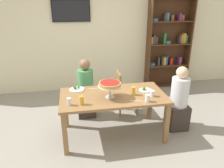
# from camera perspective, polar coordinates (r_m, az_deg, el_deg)

# --- Properties ---
(ground_plane) EXTENTS (12.00, 12.00, 0.00)m
(ground_plane) POSITION_cam_1_polar(r_m,az_deg,el_deg) (3.88, 0.27, -12.85)
(ground_plane) COLOR gray
(rear_partition) EXTENTS (8.00, 0.12, 2.80)m
(rear_partition) POSITION_cam_1_polar(r_m,az_deg,el_deg) (5.44, -4.10, 13.15)
(rear_partition) COLOR beige
(rear_partition) RESTS_ON ground_plane
(dining_table) EXTENTS (1.69, 0.89, 0.74)m
(dining_table) POSITION_cam_1_polar(r_m,az_deg,el_deg) (3.56, 0.29, -4.16)
(dining_table) COLOR olive
(dining_table) RESTS_ON ground_plane
(bookshelf) EXTENTS (1.10, 0.30, 2.21)m
(bookshelf) POSITION_cam_1_polar(r_m,az_deg,el_deg) (5.79, 14.40, 10.23)
(bookshelf) COLOR #4C2D19
(bookshelf) RESTS_ON ground_plane
(television) EXTENTS (0.86, 0.05, 0.48)m
(television) POSITION_cam_1_polar(r_m,az_deg,el_deg) (5.26, -10.63, 18.26)
(television) COLOR black
(diner_head_east) EXTENTS (0.34, 0.34, 1.15)m
(diner_head_east) POSITION_cam_1_polar(r_m,az_deg,el_deg) (3.99, 16.93, -4.73)
(diner_head_east) COLOR #382D28
(diner_head_east) RESTS_ON ground_plane
(diner_far_left) EXTENTS (0.34, 0.34, 1.15)m
(diner_far_left) POSITION_cam_1_polar(r_m,az_deg,el_deg) (4.25, -6.80, -2.19)
(diner_far_left) COLOR #382D28
(diner_far_left) RESTS_ON ground_plane
(chair_far_right) EXTENTS (0.40, 0.40, 0.87)m
(chair_far_right) POSITION_cam_1_polar(r_m,az_deg,el_deg) (4.33, 3.06, -1.72)
(chair_far_right) COLOR olive
(chair_far_right) RESTS_ON ground_plane
(deep_dish_pizza_stand) EXTENTS (0.37, 0.37, 0.25)m
(deep_dish_pizza_stand) POSITION_cam_1_polar(r_m,az_deg,el_deg) (3.35, -0.56, -0.23)
(deep_dish_pizza_stand) COLOR silver
(deep_dish_pizza_stand) RESTS_ON dining_table
(salad_plate_near_diner) EXTENTS (0.21, 0.21, 0.06)m
(salad_plate_near_diner) POSITION_cam_1_polar(r_m,az_deg,el_deg) (3.72, 8.63, -1.47)
(salad_plate_near_diner) COLOR white
(salad_plate_near_diner) RESTS_ON dining_table
(salad_plate_far_diner) EXTENTS (0.25, 0.25, 0.07)m
(salad_plate_far_diner) POSITION_cam_1_polar(r_m,az_deg,el_deg) (3.75, -9.20, -1.28)
(salad_plate_far_diner) COLOR white
(salad_plate_far_diner) RESTS_ON dining_table
(beer_glass_amber_tall) EXTENTS (0.07, 0.07, 0.13)m
(beer_glass_amber_tall) POSITION_cam_1_polar(r_m,az_deg,el_deg) (3.21, -7.94, -4.26)
(beer_glass_amber_tall) COLOR gold
(beer_glass_amber_tall) RESTS_ON dining_table
(beer_glass_amber_short) EXTENTS (0.07, 0.07, 0.14)m
(beer_glass_amber_short) POSITION_cam_1_polar(r_m,az_deg,el_deg) (3.51, 5.57, -1.81)
(beer_glass_amber_short) COLOR gold
(beer_glass_amber_short) RESTS_ON dining_table
(water_glass_clear_near) EXTENTS (0.08, 0.08, 0.12)m
(water_glass_clear_near) POSITION_cam_1_polar(r_m,az_deg,el_deg) (3.32, 9.27, -3.66)
(water_glass_clear_near) COLOR white
(water_glass_clear_near) RESTS_ON dining_table
(water_glass_clear_far) EXTENTS (0.08, 0.08, 0.10)m
(water_glass_clear_far) POSITION_cam_1_polar(r_m,az_deg,el_deg) (3.51, 10.50, -2.43)
(water_glass_clear_far) COLOR white
(water_glass_clear_far) RESTS_ON dining_table
(water_glass_clear_spare) EXTENTS (0.06, 0.06, 0.11)m
(water_glass_clear_spare) POSITION_cam_1_polar(r_m,az_deg,el_deg) (3.23, -11.17, -4.55)
(water_glass_clear_spare) COLOR white
(water_glass_clear_spare) RESTS_ON dining_table
(cutlery_fork_near) EXTENTS (0.18, 0.06, 0.00)m
(cutlery_fork_near) POSITION_cam_1_polar(r_m,az_deg,el_deg) (3.34, 6.29, -4.39)
(cutlery_fork_near) COLOR silver
(cutlery_fork_near) RESTS_ON dining_table
(cutlery_knife_near) EXTENTS (0.18, 0.03, 0.00)m
(cutlery_knife_near) POSITION_cam_1_polar(r_m,az_deg,el_deg) (3.76, -4.99, -1.23)
(cutlery_knife_near) COLOR silver
(cutlery_knife_near) RESTS_ON dining_table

